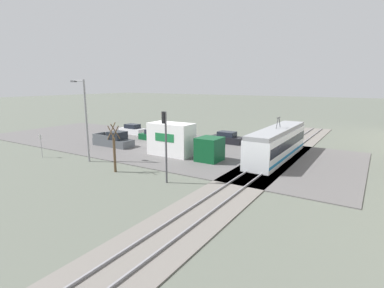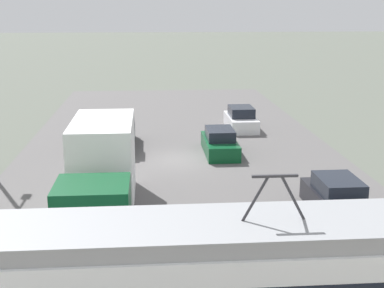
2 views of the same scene
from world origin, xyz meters
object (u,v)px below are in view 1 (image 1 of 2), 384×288
Objects in this scene: box_truck at (180,141)px; street_lamp_near_crossing at (85,115)px; sedan_car_1 at (132,130)px; sedan_car_2 at (154,136)px; light_rail_tram at (277,143)px; sedan_car_0 at (227,138)px; no_parking_sign at (41,144)px; traffic_light_pole at (165,138)px; street_tree at (114,150)px; pickup_truck at (114,140)px.

street_lamp_near_crossing is at bearing -46.71° from box_truck.
sedan_car_1 reaches higher than sedan_car_2.
light_rail_tram is 20.47m from street_lamp_near_crossing.
street_lamp_near_crossing reaches higher than sedan_car_1.
sedan_car_0 is 1.76× the size of no_parking_sign.
street_lamp_near_crossing is at bearing -95.95° from traffic_light_pole.
light_rail_tram is 17.07m from street_tree.
sedan_car_1 is 16.87m from no_parking_sign.
sedan_car_0 is (-9.56, 1.15, -1.03)m from box_truck.
street_lamp_near_crossing reaches higher than sedan_car_2.
light_rail_tram is at bearing 103.91° from pickup_truck.
street_lamp_near_crossing is at bearing -102.91° from street_tree.
light_rail_tram is at bearing -98.10° from sedan_car_1.
street_lamp_near_crossing is (15.12, 7.82, 4.13)m from sedan_car_1.
light_rail_tram is 18.09m from sedan_car_2.
sedan_car_2 is (-1.14, -18.03, -1.00)m from light_rail_tram.
street_tree is (16.34, 13.15, 1.36)m from sedan_car_1.
light_rail_tram is at bearing 125.20° from street_lamp_near_crossing.
sedan_car_1 is (-8.36, -4.59, -0.09)m from pickup_truck.
street_lamp_near_crossing is at bearing -152.65° from sedan_car_1.
sedan_car_1 is 25.18m from traffic_light_pole.
traffic_light_pole is 11.26m from street_lamp_near_crossing.
street_lamp_near_crossing is at bearing 25.52° from pickup_truck.
box_truck is 17.20m from sedan_car_1.
sedan_car_1 is at bearing -172.62° from no_parking_sign.
box_truck is 10.62m from sedan_car_2.
light_rail_tram is 3.22× the size of sedan_car_1.
sedan_car_1 is 1.67× the size of no_parking_sign.
street_lamp_near_crossing reaches higher than street_tree.
box_truck is (4.90, -9.36, 0.07)m from light_rail_tram.
street_lamp_near_crossing is (-1.16, -11.15, 1.08)m from traffic_light_pole.
sedan_car_2 is at bearing -110.21° from sedan_car_1.
sedan_car_1 is (1.19, -16.14, -0.00)m from sedan_car_0.
sedan_car_2 is at bearing -173.31° from street_lamp_near_crossing.
traffic_light_pole is (17.48, 2.83, 3.04)m from sedan_car_0.
street_tree reaches higher than sedan_car_0.
box_truck is at bearing -6.87° from sedan_car_0.
light_rail_tram is 1.57× the size of box_truck.
street_lamp_near_crossing is (12.79, 1.50, 4.17)m from sedan_car_2.
sedan_car_0 is at bearing 142.02° from no_parking_sign.
pickup_truck is 1.32× the size of sedan_car_1.
street_tree is (14.02, 6.83, 1.40)m from sedan_car_2.
pickup_truck is at bearing -50.40° from sedan_car_0.
street_lamp_near_crossing is (6.75, -7.17, 3.10)m from box_truck.
sedan_car_2 is at bearing 164.01° from pickup_truck.
no_parking_sign is (17.90, -13.98, 0.81)m from sedan_car_0.
street_lamp_near_crossing is (16.31, -8.32, 4.13)m from sedan_car_0.
traffic_light_pole reaches higher than light_rail_tram.
sedan_car_0 is 1.05× the size of sedan_car_1.
sedan_car_1 is 0.72× the size of traffic_light_pole.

